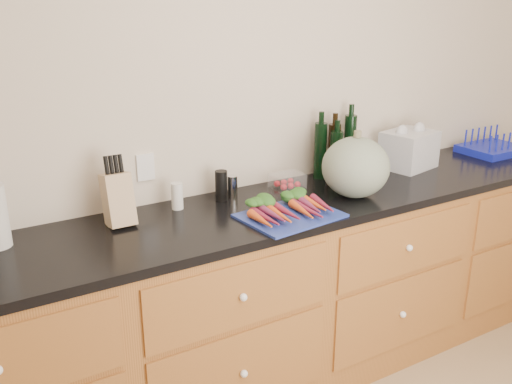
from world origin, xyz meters
TOP-DOWN VIEW (x-y plane):
  - wall_back at (0.00, 1.62)m, footprint 4.10×0.05m
  - cabinets at (0.00, 1.30)m, footprint 3.60×0.64m
  - countertop at (0.00, 1.30)m, footprint 3.64×0.62m
  - cutting_board at (-0.12, 1.14)m, footprint 0.44×0.35m
  - carrots at (-0.12, 1.18)m, footprint 0.38×0.28m
  - squash at (0.29, 1.21)m, footprint 0.32×0.32m
  - knife_block at (-0.78, 1.44)m, footprint 0.11×0.11m
  - grinder_salt at (-0.50, 1.48)m, footprint 0.05×0.05m
  - grinder_pepper at (-0.28, 1.48)m, footprint 0.06×0.06m
  - canister_chrome at (-0.22, 1.48)m, footprint 0.05×0.05m
  - tomato_box at (0.08, 1.47)m, footprint 0.15×0.12m
  - bottles at (0.41, 1.51)m, footprint 0.26×0.13m
  - grocery_bag at (0.85, 1.42)m, footprint 0.32×0.27m
  - dish_rack at (1.51, 1.38)m, footprint 0.35×0.28m

SIDE VIEW (x-z plane):
  - cabinets at x=0.00m, z-range 0.00..0.90m
  - countertop at x=0.00m, z-range 0.90..0.94m
  - cutting_board at x=-0.12m, z-range 0.94..0.95m
  - carrots at x=-0.12m, z-range 0.95..1.00m
  - tomato_box at x=0.08m, z-range 0.94..1.01m
  - dish_rack at x=1.51m, z-range 0.91..1.05m
  - canister_chrome at x=-0.22m, z-range 0.94..1.05m
  - grinder_salt at x=-0.50m, z-range 0.94..1.06m
  - grinder_pepper at x=-0.28m, z-range 0.94..1.08m
  - grocery_bag at x=0.85m, z-range 0.94..1.14m
  - knife_block at x=-0.78m, z-range 0.94..1.16m
  - bottles at x=0.41m, z-range 0.93..1.24m
  - squash at x=0.29m, z-range 0.94..1.23m
  - wall_back at x=0.00m, z-range 0.00..2.60m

